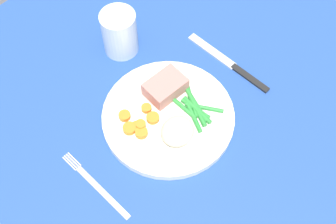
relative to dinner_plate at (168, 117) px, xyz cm
name	(u,v)px	position (x,y,z in cm)	size (l,w,h in cm)	color
dining_table	(158,112)	(0.06, 2.87, -1.80)	(120.00, 90.00, 2.00)	#234793
dinner_plate	(168,117)	(0.00, 0.00, 0.00)	(24.92, 24.92, 1.60)	white
meat_portion	(165,87)	(3.36, 3.93, 2.40)	(7.58, 5.34, 3.21)	#B2756B
mashed_potatoes	(178,131)	(-2.24, -4.49, 3.13)	(6.14, 5.70, 4.67)	beige
carrot_slices	(139,123)	(-5.21, 2.44, 1.30)	(7.39, 7.07, 1.30)	orange
green_beans	(195,109)	(4.24, -2.85, 1.20)	(6.95, 10.00, 0.90)	#2D8C38
fork	(96,186)	(-18.35, -0.26, -0.60)	(1.44, 16.60, 0.40)	silver
knife	(230,64)	(18.08, -0.29, -0.60)	(1.70, 20.50, 0.64)	black
water_glass	(120,35)	(5.68, 18.91, 3.32)	(7.16, 7.16, 9.63)	silver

